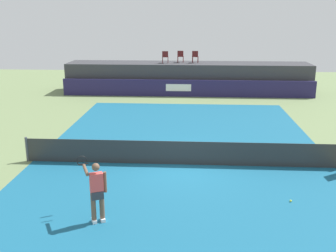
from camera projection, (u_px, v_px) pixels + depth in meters
The scene contains 11 objects.
ground_plane at pixel (184, 141), 18.60m from camera, with size 48.00×48.00×0.00m, color #6B7F51.
court_inner at pixel (182, 164), 15.72m from camera, with size 12.00×22.00×0.00m, color #16597A.
sponsor_wall at pixel (187, 88), 28.53m from camera, with size 18.00×0.22×1.20m.
spectator_platform at pixel (188, 77), 30.13m from camera, with size 18.00×2.80×2.20m, color #38383D.
spectator_chair_far_left at pixel (165, 56), 29.53m from camera, with size 0.45×0.45×0.89m.
spectator_chair_left at pixel (180, 56), 29.85m from camera, with size 0.45×0.45×0.89m.
spectator_chair_center at pixel (195, 56), 29.70m from camera, with size 0.48×0.48×0.89m.
tennis_net at pixel (182, 153), 15.59m from camera, with size 12.40×0.02×0.95m, color #2D2D2D.
net_post_near at pixel (27, 149), 15.95m from camera, with size 0.10×0.10×1.00m, color #4C4C51.
tennis_player at pixel (97, 190), 11.15m from camera, with size 1.02×1.06×1.77m.
tennis_ball at pixel (291, 201), 12.57m from camera, with size 0.07×0.07×0.07m, color #D8EA33.
Camera 1 is at (0.37, -14.73, 5.69)m, focal length 42.77 mm.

